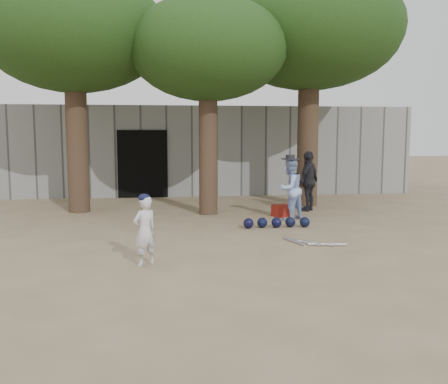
{
  "coord_description": "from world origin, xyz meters",
  "views": [
    {
      "loc": [
        -0.64,
        -8.62,
        2.09
      ],
      "look_at": [
        0.6,
        1.0,
        0.95
      ],
      "focal_mm": 40.0,
      "sensor_mm": 36.0,
      "label": 1
    }
  ],
  "objects": [
    {
      "name": "tree_row",
      "position": [
        0.74,
        5.02,
        4.69
      ],
      "size": [
        11.4,
        5.8,
        6.69
      ],
      "color": "brown",
      "rests_on": "ground"
    },
    {
      "name": "bat_pile",
      "position": [
        2.17,
        0.39,
        0.03
      ],
      "size": [
        1.04,
        0.83,
        0.06
      ],
      "color": "silver",
      "rests_on": "ground"
    },
    {
      "name": "back_building",
      "position": [
        -0.0,
        10.33,
        1.5
      ],
      "size": [
        16.0,
        5.24,
        3.0
      ],
      "color": "gray",
      "rests_on": "ground"
    },
    {
      "name": "red_bag",
      "position": [
        2.39,
        3.56,
        0.15
      ],
      "size": [
        0.51,
        0.46,
        0.3
      ],
      "primitive_type": "cube",
      "rotation": [
        0.0,
        0.0,
        0.4
      ],
      "color": "maroon",
      "rests_on": "ground"
    },
    {
      "name": "spectator_blue",
      "position": [
        2.47,
        3.06,
        0.76
      ],
      "size": [
        0.93,
        0.89,
        1.51
      ],
      "primitive_type": "imported",
      "rotation": [
        0.0,
        0.0,
        3.74
      ],
      "color": "#96B1E8",
      "rests_on": "ground"
    },
    {
      "name": "helmet_row",
      "position": [
        1.92,
        2.1,
        0.12
      ],
      "size": [
        1.51,
        0.29,
        0.23
      ],
      "color": "black",
      "rests_on": "ground"
    },
    {
      "name": "spectator_dark",
      "position": [
        3.34,
        4.37,
        0.81
      ],
      "size": [
        0.92,
        0.97,
        1.62
      ],
      "primitive_type": "imported",
      "rotation": [
        0.0,
        0.0,
        3.98
      ],
      "color": "black",
      "rests_on": "ground"
    },
    {
      "name": "boy_player",
      "position": [
        -0.89,
        -0.76,
        0.56
      ],
      "size": [
        0.49,
        0.45,
        1.12
      ],
      "primitive_type": "imported",
      "rotation": [
        0.0,
        0.0,
        3.74
      ],
      "color": "silver",
      "rests_on": "ground"
    },
    {
      "name": "ground",
      "position": [
        0.0,
        0.0,
        0.0
      ],
      "size": [
        70.0,
        70.0,
        0.0
      ],
      "primitive_type": "plane",
      "color": "#937C5E",
      "rests_on": "ground"
    }
  ]
}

